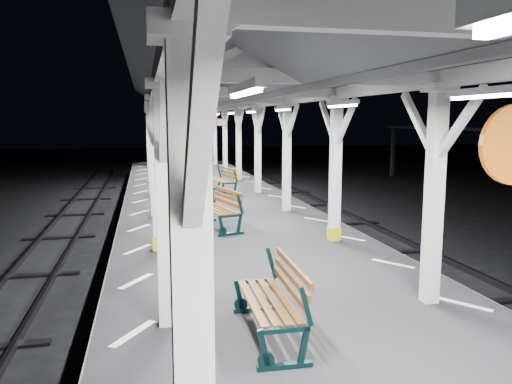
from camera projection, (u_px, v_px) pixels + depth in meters
name	position (u px, v px, depth m)	size (l,w,h in m)	color
ground	(272.00, 323.00, 9.38)	(120.00, 120.00, 0.00)	black
platform	(272.00, 298.00, 9.31)	(6.00, 50.00, 1.00)	black
hazard_stripes_left	(136.00, 281.00, 8.71)	(1.00, 48.00, 0.01)	silver
hazard_stripes_right	(393.00, 264.00, 9.76)	(1.00, 48.00, 0.01)	silver
track_right	(503.00, 299.00, 10.44)	(2.20, 60.00, 0.16)	#2D2D33
canopy	(273.00, 75.00, 8.70)	(5.40, 49.00, 4.65)	silver
bench_near	(276.00, 298.00, 6.43)	(0.72, 1.82, 0.98)	black
bench_mid	(221.00, 208.00, 12.91)	(1.12, 1.97, 1.01)	black
bench_far	(224.00, 179.00, 19.24)	(1.01, 1.86, 0.95)	black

